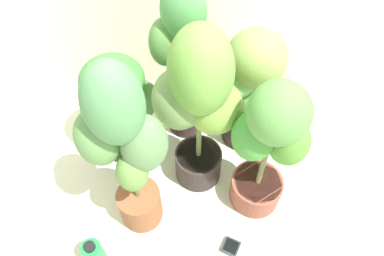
{
  "coord_description": "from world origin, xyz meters",
  "views": [
    {
      "loc": [
        -0.18,
        -0.85,
        1.75
      ],
      "look_at": [
        0.02,
        0.2,
        0.33
      ],
      "focal_mm": 33.32,
      "sensor_mm": 36.0,
      "label": 1
    }
  ],
  "objects_px": {
    "potted_plant_back_left": "(119,102)",
    "hygrometer_box": "(231,247)",
    "potted_plant_front_left": "(125,151)",
    "potted_plant_front_right": "(269,145)",
    "potted_plant_back_right": "(251,83)",
    "potted_plant_center": "(198,103)",
    "nutrient_bottle": "(95,254)",
    "potted_plant_back_center": "(185,58)"
  },
  "relations": [
    {
      "from": "potted_plant_back_left",
      "to": "hygrometer_box",
      "type": "distance_m",
      "value": 0.91
    },
    {
      "from": "potted_plant_front_left",
      "to": "potted_plant_front_right",
      "type": "bearing_deg",
      "value": -0.23
    },
    {
      "from": "potted_plant_back_right",
      "to": "potted_plant_center",
      "type": "distance_m",
      "value": 0.4
    },
    {
      "from": "potted_plant_front_right",
      "to": "potted_plant_center",
      "type": "relative_size",
      "value": 0.85
    },
    {
      "from": "nutrient_bottle",
      "to": "potted_plant_center",
      "type": "bearing_deg",
      "value": 35.47
    },
    {
      "from": "potted_plant_back_right",
      "to": "potted_plant_front_right",
      "type": "relative_size",
      "value": 0.91
    },
    {
      "from": "potted_plant_back_right",
      "to": "hygrometer_box",
      "type": "relative_size",
      "value": 6.83
    },
    {
      "from": "potted_plant_front_left",
      "to": "nutrient_bottle",
      "type": "distance_m",
      "value": 0.59
    },
    {
      "from": "potted_plant_front_right",
      "to": "potted_plant_back_center",
      "type": "distance_m",
      "value": 0.61
    },
    {
      "from": "potted_plant_center",
      "to": "hygrometer_box",
      "type": "relative_size",
      "value": 8.86
    },
    {
      "from": "hygrometer_box",
      "to": "potted_plant_front_right",
      "type": "bearing_deg",
      "value": 179.0
    },
    {
      "from": "potted_plant_back_right",
      "to": "potted_plant_front_left",
      "type": "relative_size",
      "value": 0.73
    },
    {
      "from": "hygrometer_box",
      "to": "nutrient_bottle",
      "type": "relative_size",
      "value": 0.52
    },
    {
      "from": "potted_plant_center",
      "to": "potted_plant_front_left",
      "type": "xyz_separation_m",
      "value": [
        -0.32,
        -0.19,
        0.01
      ]
    },
    {
      "from": "potted_plant_back_right",
      "to": "hygrometer_box",
      "type": "height_order",
      "value": "potted_plant_back_right"
    },
    {
      "from": "hygrometer_box",
      "to": "potted_plant_front_left",
      "type": "bearing_deg",
      "value": -85.71
    },
    {
      "from": "potted_plant_front_right",
      "to": "potted_plant_center",
      "type": "bearing_deg",
      "value": 144.35
    },
    {
      "from": "potted_plant_front_left",
      "to": "nutrient_bottle",
      "type": "xyz_separation_m",
      "value": [
        -0.23,
        -0.2,
        -0.5
      ]
    },
    {
      "from": "potted_plant_front_right",
      "to": "hygrometer_box",
      "type": "height_order",
      "value": "potted_plant_front_right"
    },
    {
      "from": "potted_plant_back_left",
      "to": "potted_plant_front_right",
      "type": "bearing_deg",
      "value": -34.89
    },
    {
      "from": "potted_plant_center",
      "to": "potted_plant_back_left",
      "type": "distance_m",
      "value": 0.47
    },
    {
      "from": "potted_plant_center",
      "to": "potted_plant_back_left",
      "type": "height_order",
      "value": "potted_plant_center"
    },
    {
      "from": "potted_plant_front_right",
      "to": "hygrometer_box",
      "type": "distance_m",
      "value": 0.57
    },
    {
      "from": "hygrometer_box",
      "to": "potted_plant_back_right",
      "type": "bearing_deg",
      "value": -163.52
    },
    {
      "from": "hygrometer_box",
      "to": "nutrient_bottle",
      "type": "distance_m",
      "value": 0.65
    },
    {
      "from": "potted_plant_back_left",
      "to": "hygrometer_box",
      "type": "xyz_separation_m",
      "value": [
        0.44,
        -0.69,
        -0.4
      ]
    },
    {
      "from": "potted_plant_center",
      "to": "hygrometer_box",
      "type": "height_order",
      "value": "potted_plant_center"
    },
    {
      "from": "potted_plant_back_center",
      "to": "potted_plant_back_right",
      "type": "bearing_deg",
      "value": -23.21
    },
    {
      "from": "potted_plant_front_right",
      "to": "nutrient_bottle",
      "type": "relative_size",
      "value": 3.91
    },
    {
      "from": "potted_plant_front_right",
      "to": "potted_plant_back_left",
      "type": "distance_m",
      "value": 0.77
    },
    {
      "from": "potted_plant_back_right",
      "to": "potted_plant_front_right",
      "type": "bearing_deg",
      "value": -96.06
    },
    {
      "from": "potted_plant_front_right",
      "to": "potted_plant_back_right",
      "type": "bearing_deg",
      "value": 83.94
    },
    {
      "from": "nutrient_bottle",
      "to": "hygrometer_box",
      "type": "bearing_deg",
      "value": -4.68
    },
    {
      "from": "potted_plant_center",
      "to": "potted_plant_front_left",
      "type": "distance_m",
      "value": 0.38
    },
    {
      "from": "potted_plant_back_left",
      "to": "potted_plant_center",
      "type": "bearing_deg",
      "value": -34.3
    },
    {
      "from": "potted_plant_back_right",
      "to": "potted_plant_front_left",
      "type": "height_order",
      "value": "potted_plant_front_left"
    },
    {
      "from": "potted_plant_center",
      "to": "nutrient_bottle",
      "type": "bearing_deg",
      "value": -144.53
    },
    {
      "from": "potted_plant_back_left",
      "to": "hygrometer_box",
      "type": "relative_size",
      "value": 5.93
    },
    {
      "from": "potted_plant_back_right",
      "to": "potted_plant_center",
      "type": "bearing_deg",
      "value": -146.89
    },
    {
      "from": "potted_plant_back_center",
      "to": "potted_plant_center",
      "type": "bearing_deg",
      "value": -90.03
    },
    {
      "from": "potted_plant_back_center",
      "to": "potted_plant_front_left",
      "type": "bearing_deg",
      "value": -121.21
    },
    {
      "from": "potted_plant_back_left",
      "to": "hygrometer_box",
      "type": "bearing_deg",
      "value": -57.44
    }
  ]
}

